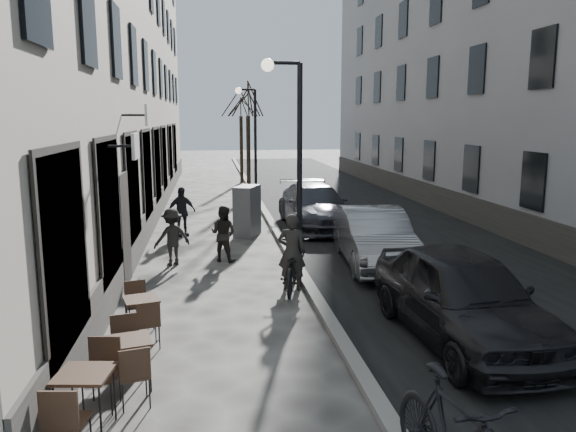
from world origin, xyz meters
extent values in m
plane|color=#353331|center=(0.00, 0.00, 0.00)|extent=(120.00, 120.00, 0.00)
cube|color=black|center=(3.85, 16.00, 0.00)|extent=(7.30, 60.00, 0.00)
cube|color=slate|center=(0.20, 16.00, 0.06)|extent=(0.25, 60.00, 0.12)
cube|color=#A19887|center=(-6.00, 16.50, 8.00)|extent=(4.00, 35.00, 16.00)
cube|color=gray|center=(9.50, 16.50, 8.00)|extent=(4.00, 35.00, 16.00)
cylinder|color=black|center=(0.00, 6.00, 2.50)|extent=(0.12, 0.12, 5.00)
cylinder|color=black|center=(-0.35, 6.00, 5.00)|extent=(0.70, 0.08, 0.08)
sphere|color=#FFF2CC|center=(-0.70, 6.00, 4.95)|extent=(0.28, 0.28, 0.28)
cylinder|color=black|center=(0.00, 18.00, 2.50)|extent=(0.12, 0.12, 5.00)
cylinder|color=black|center=(-0.35, 18.00, 5.00)|extent=(0.70, 0.08, 0.08)
sphere|color=#FFF2CC|center=(-0.70, 18.00, 4.95)|extent=(0.28, 0.28, 0.28)
cylinder|color=black|center=(-0.10, 21.00, 1.95)|extent=(0.20, 0.20, 3.90)
cylinder|color=black|center=(-0.10, 27.00, 1.95)|extent=(0.20, 0.20, 3.90)
cube|color=#322216|center=(-3.56, 0.40, 0.77)|extent=(0.73, 0.73, 0.04)
cylinder|color=black|center=(-3.87, 0.17, 0.37)|extent=(0.02, 0.02, 0.75)
cylinder|color=black|center=(-3.33, 0.09, 0.37)|extent=(0.02, 0.02, 0.75)
cylinder|color=black|center=(-3.79, 0.71, 0.37)|extent=(0.02, 0.02, 0.75)
cylinder|color=black|center=(-3.25, 0.63, 0.37)|extent=(0.02, 0.02, 0.75)
cube|color=#322216|center=(-3.18, 1.52, 0.71)|extent=(0.72, 0.72, 0.04)
cylinder|color=black|center=(-3.37, 1.21, 0.35)|extent=(0.02, 0.02, 0.69)
cylinder|color=black|center=(-2.88, 1.33, 0.35)|extent=(0.02, 0.02, 0.69)
cylinder|color=black|center=(-3.48, 1.70, 0.35)|extent=(0.02, 0.02, 0.69)
cylinder|color=black|center=(-3.00, 1.82, 0.35)|extent=(0.02, 0.02, 0.69)
cube|color=#322216|center=(-3.23, 3.45, 0.69)|extent=(0.72, 0.72, 0.04)
cylinder|color=black|center=(-3.40, 3.15, 0.34)|extent=(0.02, 0.02, 0.67)
cylinder|color=black|center=(-2.93, 3.29, 0.34)|extent=(0.02, 0.02, 0.67)
cylinder|color=black|center=(-3.53, 3.62, 0.34)|extent=(0.02, 0.02, 0.67)
cylinder|color=black|center=(-3.06, 3.75, 0.34)|extent=(0.02, 0.02, 0.67)
cube|color=#5A5A5C|center=(-0.80, 11.80, 0.83)|extent=(0.99, 1.25, 1.65)
imported|color=black|center=(-0.20, 5.82, 0.53)|extent=(1.14, 2.14, 1.07)
imported|color=#282523|center=(-0.20, 5.82, 0.87)|extent=(0.71, 0.55, 1.75)
imported|color=black|center=(-1.66, 8.61, 0.76)|extent=(0.92, 0.86, 1.52)
imported|color=black|center=(-3.00, 8.42, 0.75)|extent=(1.11, 0.89, 1.50)
imported|color=black|center=(-2.93, 12.05, 0.81)|extent=(1.03, 0.72, 1.62)
imported|color=black|center=(2.30, 2.49, 0.81)|extent=(2.09, 4.83, 1.62)
imported|color=gray|center=(2.26, 7.63, 0.74)|extent=(1.92, 4.63, 1.49)
imported|color=#34353D|center=(1.67, 12.97, 0.75)|extent=(2.20, 5.20, 1.50)
camera|label=1|loc=(-1.98, -6.29, 3.86)|focal=35.00mm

